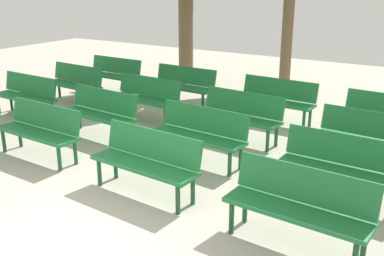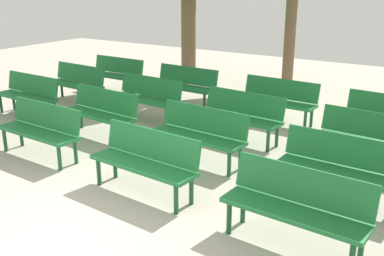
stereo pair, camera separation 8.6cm
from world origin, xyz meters
name	(u,v)px [view 1 (the left image)]	position (x,y,z in m)	size (l,w,h in m)	color
ground_plane	(54,244)	(0.00, 0.00, 0.00)	(26.31, 26.31, 0.00)	#B2A899
bench_r0_c1	(40,128)	(-2.18, 1.71, 0.50)	(1.62, 0.54, 0.87)	#1E7238
bench_r0_c2	(147,158)	(0.11, 1.58, 0.50)	(1.63, 0.58, 0.87)	#1E7238
bench_r0_c3	(299,203)	(2.28, 1.45, 0.50)	(1.62, 0.57, 0.87)	#1E7238
bench_r1_c0	(26,93)	(-4.27, 3.11, 0.50)	(1.62, 0.54, 0.87)	#1E7238
bench_r1_c1	(100,110)	(-2.05, 2.98, 0.50)	(1.63, 0.60, 0.87)	#1E7238
bench_r1_c2	(200,131)	(0.13, 2.93, 0.50)	(1.63, 0.58, 0.87)	#1E7238
bench_r1_c3	(341,164)	(2.38, 2.78, 0.50)	(1.62, 0.54, 0.87)	#1E7238
bench_r2_c0	(74,81)	(-4.27, 4.48, 0.50)	(1.63, 0.59, 0.87)	#1E7238
bench_r2_c1	(146,96)	(-2.02, 4.31, 0.50)	(1.63, 0.58, 0.87)	#1E7238
bench_r2_c2	(240,113)	(0.21, 4.19, 0.50)	(1.63, 0.61, 0.87)	#1E7238
bench_r2_c3	(369,137)	(2.46, 4.09, 0.50)	(1.63, 0.60, 0.87)	#1E7238
bench_r3_c0	(113,73)	(-4.19, 5.76, 0.50)	(1.61, 0.52, 0.87)	#1E7238
bench_r3_c1	(183,83)	(-1.98, 5.66, 0.50)	(1.62, 0.54, 0.87)	#1E7238
bench_r3_c2	(277,98)	(0.34, 5.58, 0.50)	(1.62, 0.56, 0.87)	#1E7238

